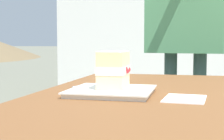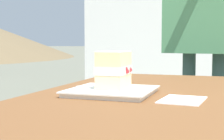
{
  "view_description": "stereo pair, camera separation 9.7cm",
  "coord_description": "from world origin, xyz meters",
  "views": [
    {
      "loc": [
        -0.98,
        0.03,
        0.84
      ],
      "look_at": [
        -0.04,
        0.25,
        0.77
      ],
      "focal_mm": 54.83,
      "sensor_mm": 36.0,
      "label": 1
    },
    {
      "loc": [
        -0.95,
        -0.07,
        0.84
      ],
      "look_at": [
        -0.04,
        0.25,
        0.77
      ],
      "focal_mm": 54.83,
      "sensor_mm": 36.0,
      "label": 2
    }
  ],
  "objects": [
    {
      "name": "patio_building",
      "position": [
        4.88,
        0.31,
        1.21
      ],
      "size": [
        3.4,
        2.84,
        2.41
      ],
      "color": "silver",
      "rests_on": "ground"
    },
    {
      "name": "paper_napkin",
      "position": [
        -0.08,
        0.04,
        0.7
      ],
      "size": [
        0.15,
        0.12,
        0.0
      ],
      "color": "white",
      "rests_on": "patio_table"
    },
    {
      "name": "patio_table",
      "position": [
        0.0,
        0.0,
        0.6
      ],
      "size": [
        1.21,
        0.95,
        0.7
      ],
      "color": "brown",
      "rests_on": "ground"
    },
    {
      "name": "cake_slice",
      "position": [
        -0.03,
        0.24,
        0.77
      ],
      "size": [
        0.11,
        0.09,
        0.11
      ],
      "color": "beige",
      "rests_on": "dessert_plate"
    },
    {
      "name": "dessert_plate",
      "position": [
        -0.04,
        0.25,
        0.71
      ],
      "size": [
        0.23,
        0.23,
        0.02
      ],
      "color": "white",
      "rests_on": "patio_table"
    },
    {
      "name": "diner_person",
      "position": [
        0.97,
        0.06,
        1.04
      ],
      "size": [
        0.58,
        0.45,
        1.56
      ],
      "color": "#334B43",
      "rests_on": "ground"
    },
    {
      "name": "dessert_fork",
      "position": [
        0.13,
        0.34,
        0.7
      ],
      "size": [
        0.15,
        0.1,
        0.01
      ],
      "color": "silver",
      "rests_on": "patio_table"
    }
  ]
}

